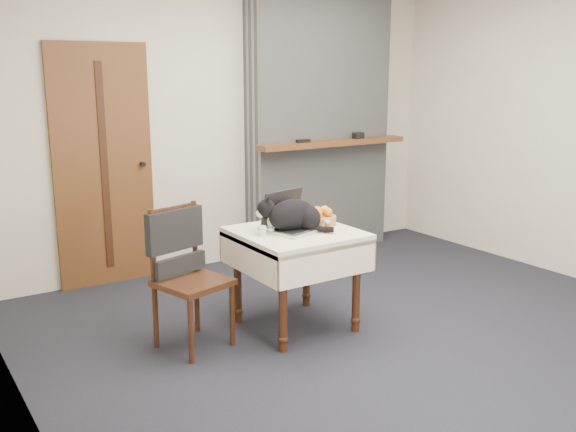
# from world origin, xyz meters

# --- Properties ---
(ground) EXTENTS (4.50, 4.50, 0.00)m
(ground) POSITION_xyz_m (0.00, 0.00, 0.00)
(ground) COLOR black
(ground) RESTS_ON ground
(room_shell) EXTENTS (4.52, 4.01, 2.61)m
(room_shell) POSITION_xyz_m (0.00, 0.46, 1.76)
(room_shell) COLOR beige
(room_shell) RESTS_ON ground
(door) EXTENTS (0.82, 0.10, 2.00)m
(door) POSITION_xyz_m (-1.20, 1.97, 1.00)
(door) COLOR brown
(door) RESTS_ON ground
(chimney) EXTENTS (1.62, 0.48, 2.60)m
(chimney) POSITION_xyz_m (0.90, 1.85, 1.30)
(chimney) COLOR gray
(chimney) RESTS_ON ground
(side_table) EXTENTS (0.78, 0.78, 0.70)m
(side_table) POSITION_xyz_m (-0.41, 0.30, 0.59)
(side_table) COLOR #3A1D0F
(side_table) RESTS_ON ground
(laptop) EXTENTS (0.43, 0.39, 0.27)m
(laptop) POSITION_xyz_m (-0.43, 0.33, 0.77)
(laptop) COLOR #B7B7BC
(laptop) RESTS_ON side_table
(cat) EXTENTS (0.46, 0.39, 0.25)m
(cat) POSITION_xyz_m (-0.43, 0.30, 0.81)
(cat) COLOR black
(cat) RESTS_ON side_table
(cream_jar) EXTENTS (0.06, 0.06, 0.07)m
(cream_jar) POSITION_xyz_m (-0.67, 0.31, 0.73)
(cream_jar) COLOR silver
(cream_jar) RESTS_ON side_table
(pill_bottle) EXTENTS (0.04, 0.04, 0.08)m
(pill_bottle) POSITION_xyz_m (-0.26, 0.14, 0.74)
(pill_bottle) COLOR #A74114
(pill_bottle) RESTS_ON side_table
(fruit_basket) EXTENTS (0.22, 0.22, 0.13)m
(fruit_basket) POSITION_xyz_m (-0.16, 0.35, 0.75)
(fruit_basket) COLOR #95633C
(fruit_basket) RESTS_ON side_table
(desk_clutter) EXTENTS (0.14, 0.11, 0.01)m
(desk_clutter) POSITION_xyz_m (-0.19, 0.31, 0.70)
(desk_clutter) COLOR black
(desk_clutter) RESTS_ON side_table
(chair) EXTENTS (0.51, 0.50, 0.93)m
(chair) POSITION_xyz_m (-1.18, 0.47, 0.59)
(chair) COLOR #3A1D0F
(chair) RESTS_ON ground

